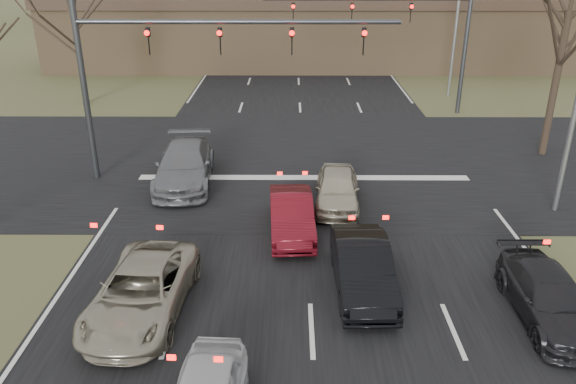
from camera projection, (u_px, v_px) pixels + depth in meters
name	position (u px, v px, depth m)	size (l,w,h in m)	color
road_main	(296.00, 27.00, 66.10)	(14.00, 300.00, 0.02)	black
road_cross	(303.00, 161.00, 24.87)	(200.00, 14.00, 0.02)	black
building	(323.00, 29.00, 44.87)	(42.40, 10.40, 5.30)	olive
mast_arm_near	(166.00, 53.00, 21.04)	(12.12, 0.24, 8.00)	#383A3D
mast_arm_far	(416.00, 22.00, 30.16)	(11.12, 0.24, 8.00)	#383A3D
streetlight_right_far	(456.00, 4.00, 33.58)	(2.34, 0.25, 10.00)	gray
car_silver_suv	(142.00, 291.00, 14.32)	(2.18, 4.72, 1.31)	#9F9881
car_black_hatch	(363.00, 267.00, 15.33)	(1.46, 4.19, 1.38)	black
car_charcoal_sedan	(549.00, 297.00, 14.16)	(1.68, 4.14, 1.20)	black
car_grey_ahead	(184.00, 165.00, 22.31)	(2.13, 5.23, 1.52)	slate
car_red_ahead	(292.00, 215.00, 18.40)	(1.38, 3.96, 1.31)	#560C14
car_silver_ahead	(337.00, 189.00, 20.38)	(1.56, 3.87, 1.32)	#BBB197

